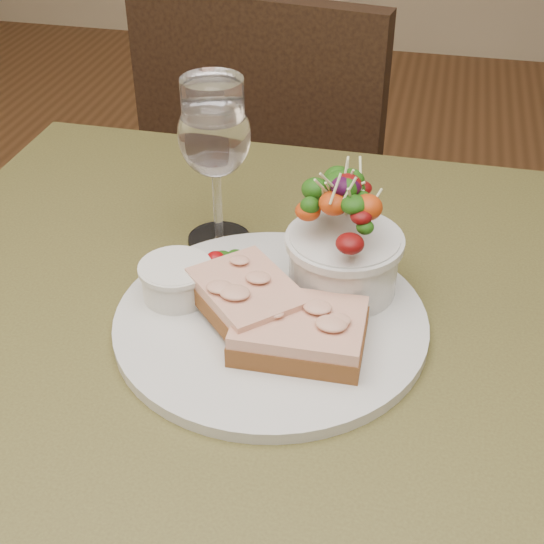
% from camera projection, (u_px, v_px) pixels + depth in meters
% --- Properties ---
extents(cafe_table, '(0.80, 0.80, 0.75)m').
position_uv_depth(cafe_table, '(252.00, 408.00, 0.78)').
color(cafe_table, '#443C1D').
rests_on(cafe_table, ground).
extents(chair_far, '(0.48, 0.48, 0.90)m').
position_uv_depth(chair_far, '(289.00, 270.00, 1.59)').
color(chair_far, black).
rests_on(chair_far, ground).
extents(dinner_plate, '(0.30, 0.30, 0.01)m').
position_uv_depth(dinner_plate, '(271.00, 321.00, 0.72)').
color(dinner_plate, silver).
rests_on(dinner_plate, cafe_table).
extents(sandwich_front, '(0.12, 0.09, 0.03)m').
position_uv_depth(sandwich_front, '(299.00, 331.00, 0.68)').
color(sandwich_front, '#4B2714').
rests_on(sandwich_front, dinner_plate).
extents(sandwich_back, '(0.13, 0.13, 0.03)m').
position_uv_depth(sandwich_back, '(247.00, 297.00, 0.71)').
color(sandwich_back, '#4B2714').
rests_on(sandwich_back, dinner_plate).
extents(ramekin, '(0.07, 0.07, 0.04)m').
position_uv_depth(ramekin, '(176.00, 279.00, 0.74)').
color(ramekin, silver).
rests_on(ramekin, dinner_plate).
extents(salad_bowl, '(0.11, 0.11, 0.13)m').
position_uv_depth(salad_bowl, '(345.00, 238.00, 0.72)').
color(salad_bowl, silver).
rests_on(salad_bowl, dinner_plate).
extents(garnish, '(0.05, 0.04, 0.02)m').
position_uv_depth(garnish, '(226.00, 262.00, 0.78)').
color(garnish, '#153E0B').
rests_on(garnish, dinner_plate).
extents(wine_glass, '(0.08, 0.08, 0.18)m').
position_uv_depth(wine_glass, '(214.00, 140.00, 0.78)').
color(wine_glass, white).
rests_on(wine_glass, cafe_table).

